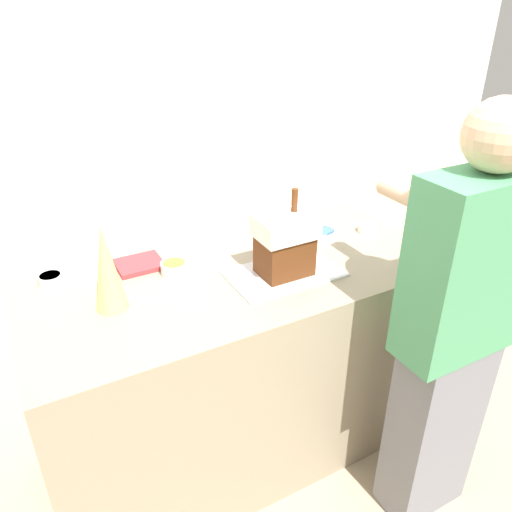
{
  "coord_description": "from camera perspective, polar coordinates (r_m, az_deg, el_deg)",
  "views": [
    {
      "loc": [
        -0.76,
        -1.54,
        1.92
      ],
      "look_at": [
        0.08,
        0.0,
        0.98
      ],
      "focal_mm": 35.0,
      "sensor_mm": 36.0,
      "label": 1
    }
  ],
  "objects": [
    {
      "name": "candy_bowl_beside_tree",
      "position": [
        2.28,
        7.62,
        2.55
      ],
      "size": [
        0.13,
        0.13,
        0.04
      ],
      "color": "white",
      "rests_on": "kitchen_island"
    },
    {
      "name": "baking_tray",
      "position": [
        1.98,
        3.2,
        -1.99
      ],
      "size": [
        0.44,
        0.28,
        0.01
      ],
      "color": "silver",
      "rests_on": "kitchen_island"
    },
    {
      "name": "cookbook",
      "position": [
        2.09,
        -13.19,
        -0.93
      ],
      "size": [
        0.18,
        0.16,
        0.02
      ],
      "color": "#B23338",
      "rests_on": "kitchen_island"
    },
    {
      "name": "ground_plane",
      "position": [
        2.58,
        -1.62,
        -19.97
      ],
      "size": [
        12.0,
        12.0,
        0.0
      ],
      "primitive_type": "plane",
      "color": "tan"
    },
    {
      "name": "candy_bowl_behind_tray",
      "position": [
        2.38,
        12.73,
        3.11
      ],
      "size": [
        0.09,
        0.09,
        0.04
      ],
      "color": "white",
      "rests_on": "kitchen_island"
    },
    {
      "name": "person",
      "position": [
        1.89,
        21.62,
        -8.2
      ],
      "size": [
        0.44,
        0.55,
        1.67
      ],
      "color": "slate",
      "rests_on": "ground_plane"
    },
    {
      "name": "candy_bowl_center_rear",
      "position": [
        2.0,
        -9.32,
        -1.29
      ],
      "size": [
        0.11,
        0.11,
        0.05
      ],
      "color": "silver",
      "rests_on": "kitchen_island"
    },
    {
      "name": "kitchen_island",
      "position": [
        2.25,
        -1.78,
        -12.17
      ],
      "size": [
        1.68,
        0.76,
        0.92
      ],
      "color": "gray",
      "rests_on": "ground_plane"
    },
    {
      "name": "candy_bowl_near_tray_left",
      "position": [
        2.07,
        -22.42,
        -2.4
      ],
      "size": [
        0.1,
        0.1,
        0.04
      ],
      "color": "silver",
      "rests_on": "kitchen_island"
    },
    {
      "name": "wall_back",
      "position": [
        3.85,
        -17.58,
        17.73
      ],
      "size": [
        8.0,
        0.05,
        2.6
      ],
      "color": "white",
      "rests_on": "ground_plane"
    },
    {
      "name": "back_cabinet_block",
      "position": [
        3.77,
        -14.65,
        4.44
      ],
      "size": [
        6.0,
        0.6,
        0.91
      ],
      "color": "beige",
      "rests_on": "ground_plane"
    },
    {
      "name": "decorative_tree",
      "position": [
        1.77,
        -16.68,
        -1.39
      ],
      "size": [
        0.11,
        0.11,
        0.32
      ],
      "color": "#DBD675",
      "rests_on": "kitchen_island"
    },
    {
      "name": "gingerbread_house",
      "position": [
        1.92,
        3.32,
        1.43
      ],
      "size": [
        0.22,
        0.17,
        0.33
      ],
      "color": "#5B2D14",
      "rests_on": "baking_tray"
    }
  ]
}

